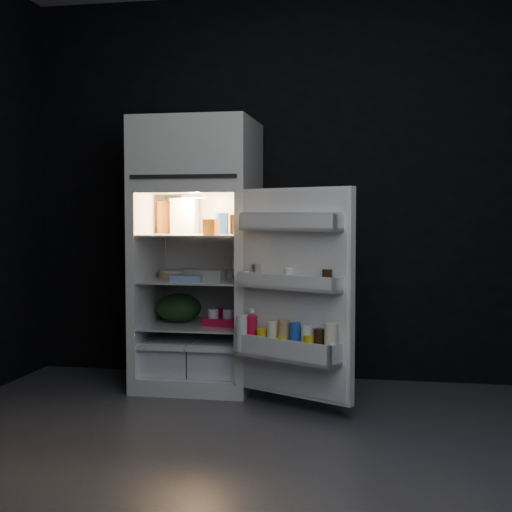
% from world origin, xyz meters
% --- Properties ---
extents(floor, '(4.00, 3.40, 0.00)m').
position_xyz_m(floor, '(0.00, 0.00, 0.00)').
color(floor, '#4B4B4F').
rests_on(floor, ground).
extents(wall_back, '(4.00, 0.00, 2.70)m').
position_xyz_m(wall_back, '(0.00, 1.70, 1.35)').
color(wall_back, black).
rests_on(wall_back, ground).
extents(wall_front, '(4.00, 0.00, 2.70)m').
position_xyz_m(wall_front, '(0.00, -1.70, 1.35)').
color(wall_front, black).
rests_on(wall_front, ground).
extents(refrigerator, '(0.76, 0.71, 1.78)m').
position_xyz_m(refrigerator, '(-0.70, 1.32, 0.96)').
color(refrigerator, white).
rests_on(refrigerator, ground).
extents(fridge_door, '(0.72, 0.51, 1.22)m').
position_xyz_m(fridge_door, '(0.02, 0.77, 0.67)').
color(fridge_door, white).
rests_on(fridge_door, ground).
extents(milk_jug, '(0.17, 0.17, 0.24)m').
position_xyz_m(milk_jug, '(-0.81, 1.37, 1.15)').
color(milk_jug, white).
rests_on(milk_jug, refrigerator).
extents(mayo_jar, '(0.11, 0.11, 0.14)m').
position_xyz_m(mayo_jar, '(-0.54, 1.29, 1.10)').
color(mayo_jar, '#2151B4').
rests_on(mayo_jar, refrigerator).
extents(jam_jar, '(0.13, 0.13, 0.13)m').
position_xyz_m(jam_jar, '(-0.43, 1.33, 1.09)').
color(jam_jar, black).
rests_on(jam_jar, refrigerator).
extents(amber_bottle, '(0.11, 0.11, 0.22)m').
position_xyz_m(amber_bottle, '(-0.96, 1.37, 1.14)').
color(amber_bottle, '#AF5F1C').
rests_on(amber_bottle, refrigerator).
extents(small_carton, '(0.10, 0.09, 0.10)m').
position_xyz_m(small_carton, '(-0.55, 1.08, 1.08)').
color(small_carton, orange).
rests_on(small_carton, refrigerator).
extents(egg_carton, '(0.29, 0.16, 0.07)m').
position_xyz_m(egg_carton, '(-0.62, 1.19, 0.76)').
color(egg_carton, gray).
rests_on(egg_carton, refrigerator).
extents(pie, '(0.39, 0.39, 0.04)m').
position_xyz_m(pie, '(-0.83, 1.40, 0.75)').
color(pie, tan).
rests_on(pie, refrigerator).
extents(flat_package, '(0.20, 0.10, 0.04)m').
position_xyz_m(flat_package, '(-0.71, 1.08, 0.75)').
color(flat_package, '#7B98BF').
rests_on(flat_package, refrigerator).
extents(wrapped_pkg, '(0.13, 0.12, 0.05)m').
position_xyz_m(wrapped_pkg, '(-0.52, 1.43, 0.75)').
color(wrapped_pkg, '#FAF7CC').
rests_on(wrapped_pkg, refrigerator).
extents(produce_bag, '(0.34, 0.30, 0.20)m').
position_xyz_m(produce_bag, '(-0.84, 1.33, 0.52)').
color(produce_bag, '#193815').
rests_on(produce_bag, refrigerator).
extents(yogurt_tray, '(0.26, 0.18, 0.05)m').
position_xyz_m(yogurt_tray, '(-0.51, 1.21, 0.45)').
color(yogurt_tray, red).
rests_on(yogurt_tray, refrigerator).
extents(small_can_red, '(0.08, 0.08, 0.09)m').
position_xyz_m(small_can_red, '(-0.57, 1.41, 0.47)').
color(small_can_red, red).
rests_on(small_can_red, refrigerator).
extents(small_can_silver, '(0.09, 0.09, 0.09)m').
position_xyz_m(small_can_silver, '(-0.46, 1.39, 0.47)').
color(small_can_silver, silver).
rests_on(small_can_silver, refrigerator).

